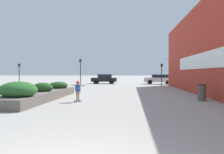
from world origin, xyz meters
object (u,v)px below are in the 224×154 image
(trash_bin, at_px, (202,93))
(traffic_light_left, at_px, (80,68))
(traffic_light_far_left, at_px, (19,70))
(skateboard, at_px, (78,101))
(car_leftmost, at_px, (104,79))
(car_center_left, at_px, (159,79))
(traffic_light_right, at_px, (162,71))
(skateboarder, at_px, (78,89))

(trash_bin, distance_m, traffic_light_left, 20.10)
(traffic_light_far_left, bearing_deg, skateboard, -53.32)
(car_leftmost, height_order, car_center_left, car_leftmost)
(traffic_light_right, relative_size, traffic_light_far_left, 0.96)
(skateboard, distance_m, skateboarder, 0.75)
(traffic_light_right, xyz_separation_m, traffic_light_far_left, (-20.82, 0.37, 0.08))
(traffic_light_right, bearing_deg, car_center_left, 87.11)
(skateboarder, xyz_separation_m, trash_bin, (7.80, 1.28, -0.30))
(traffic_light_left, bearing_deg, skateboard, -77.23)
(trash_bin, xyz_separation_m, car_leftmost, (-9.00, 21.68, 0.30))
(skateboard, distance_m, traffic_light_left, 18.07)
(trash_bin, bearing_deg, traffic_light_right, 91.14)
(car_leftmost, height_order, traffic_light_right, traffic_light_right)
(traffic_light_right, height_order, traffic_light_far_left, traffic_light_far_left)
(skateboarder, distance_m, traffic_light_left, 17.98)
(traffic_light_far_left, bearing_deg, skateboarder, -53.32)
(skateboarder, bearing_deg, car_leftmost, 118.78)
(skateboard, relative_size, traffic_light_far_left, 0.20)
(trash_bin, distance_m, traffic_light_right, 16.35)
(car_center_left, height_order, traffic_light_right, traffic_light_right)
(traffic_light_left, xyz_separation_m, traffic_light_far_left, (-9.39, 0.46, -0.35))
(skateboard, height_order, traffic_light_far_left, traffic_light_far_left)
(traffic_light_far_left, bearing_deg, car_center_left, 12.47)
(skateboarder, bearing_deg, traffic_light_right, 92.72)
(traffic_light_left, height_order, traffic_light_right, traffic_light_left)
(skateboarder, height_order, car_leftmost, car_leftmost)
(trash_bin, xyz_separation_m, traffic_light_far_left, (-21.14, 16.64, 1.67))
(traffic_light_far_left, bearing_deg, car_leftmost, 22.54)
(skateboarder, distance_m, trash_bin, 7.91)
(skateboard, distance_m, car_center_left, 23.88)
(car_leftmost, distance_m, traffic_light_far_left, 13.22)
(traffic_light_left, relative_size, traffic_light_right, 1.23)
(car_leftmost, bearing_deg, traffic_light_left, 153.36)
(skateboarder, relative_size, trash_bin, 1.15)
(skateboard, xyz_separation_m, traffic_light_left, (-3.96, 17.45, 2.47))
(skateboard, distance_m, car_leftmost, 23.00)
(car_leftmost, bearing_deg, skateboarder, -177.02)
(skateboard, relative_size, skateboarder, 0.52)
(car_center_left, xyz_separation_m, traffic_light_far_left, (-21.07, -4.66, 1.37))
(car_center_left, bearing_deg, traffic_light_left, 113.67)
(traffic_light_right, distance_m, traffic_light_far_left, 20.82)
(car_leftmost, relative_size, traffic_light_left, 1.11)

